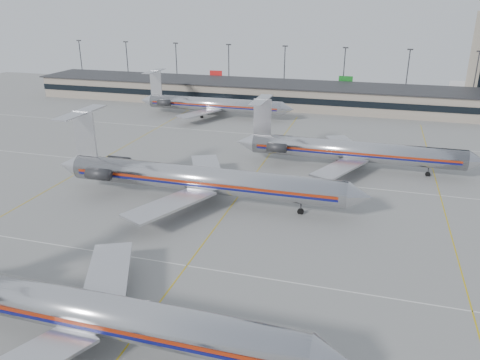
% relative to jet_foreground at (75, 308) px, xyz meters
% --- Properties ---
extents(ground, '(260.00, 260.00, 0.00)m').
position_rel_jet_foreground_xyz_m(ground, '(4.42, 4.37, -3.47)').
color(ground, gray).
rests_on(ground, ground).
extents(apron_markings, '(160.00, 0.15, 0.02)m').
position_rel_jet_foreground_xyz_m(apron_markings, '(4.42, 14.37, -3.46)').
color(apron_markings, silver).
rests_on(apron_markings, ground).
extents(terminal, '(162.00, 17.00, 6.25)m').
position_rel_jet_foreground_xyz_m(terminal, '(4.42, 102.34, -0.32)').
color(terminal, gray).
rests_on(terminal, ground).
extents(light_mast_row, '(163.60, 0.40, 15.28)m').
position_rel_jet_foreground_xyz_m(light_mast_row, '(4.42, 116.37, 5.11)').
color(light_mast_row, '#38383D').
rests_on(light_mast_row, ground).
extents(jet_foreground, '(45.74, 26.94, 11.97)m').
position_rel_jet_foreground_xyz_m(jet_foreground, '(0.00, 0.00, 0.00)').
color(jet_foreground, '#BBBBBF').
rests_on(jet_foreground, ground).
extents(jet_second_row, '(48.71, 28.68, 12.75)m').
position_rel_jet_foreground_xyz_m(jet_second_row, '(-0.94, 31.72, 0.22)').
color(jet_second_row, '#BBBBBF').
rests_on(jet_second_row, ground).
extents(jet_third_row, '(43.18, 26.56, 11.81)m').
position_rel_jet_foreground_xyz_m(jet_third_row, '(19.75, 52.89, -0.05)').
color(jet_third_row, '#BBBBBF').
rests_on(jet_third_row, ground).
extents(jet_back_row, '(41.29, 25.40, 11.29)m').
position_rel_jet_foreground_xyz_m(jet_back_row, '(-17.00, 83.55, -0.20)').
color(jet_back_row, '#BBBBBF').
rests_on(jet_back_row, ground).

